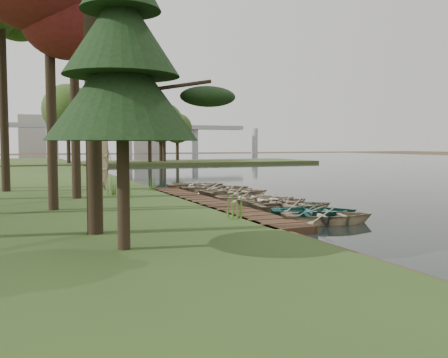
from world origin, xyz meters
name	(u,v)px	position (x,y,z in m)	size (l,w,h in m)	color
ground	(239,206)	(0.00, 0.00, 0.00)	(300.00, 300.00, 0.00)	#3D2F1D
water	(415,171)	(30.00, 20.00, 0.03)	(130.00, 200.00, 0.05)	black
boardwalk	(208,205)	(-1.60, 0.00, 0.15)	(1.60, 16.00, 0.30)	#3A2516
peninsula	(148,163)	(8.00, 50.00, 0.23)	(50.00, 14.00, 0.45)	#36411D
far_trees	(124,120)	(4.67, 50.00, 6.43)	(45.60, 5.60, 8.80)	black
bridge	(101,129)	(12.31, 120.00, 7.08)	(95.90, 4.00, 8.60)	#A5A5A0
building_a	(146,126)	(30.00, 140.00, 9.00)	(10.00, 8.00, 18.00)	#A5A5A0
building_b	(32,134)	(-5.00, 145.00, 6.00)	(8.00, 8.00, 12.00)	#A5A5A0
rowboat_0	(328,214)	(0.73, -6.32, 0.40)	(2.44, 3.41, 0.71)	tan
rowboat_1	(314,210)	(0.92, -5.09, 0.40)	(2.43, 3.41, 0.71)	#2A766A
rowboat_2	(295,204)	(1.07, -3.36, 0.42)	(2.54, 3.55, 0.74)	tan
rowboat_3	(282,201)	(1.29, -1.87, 0.39)	(2.35, 3.29, 0.68)	tan
rowboat_4	(269,198)	(1.28, -0.67, 0.39)	(2.32, 3.25, 0.67)	tan
rowboat_5	(246,196)	(0.77, 0.90, 0.37)	(2.22, 3.10, 0.64)	tan
rowboat_6	(238,191)	(1.22, 2.84, 0.43)	(2.64, 3.69, 0.77)	tan
rowboat_7	(229,190)	(1.23, 4.13, 0.41)	(2.49, 3.48, 0.72)	tan
rowboat_8	(218,187)	(1.23, 5.76, 0.43)	(2.65, 3.72, 0.77)	tan
rowboat_9	(206,187)	(0.84, 6.73, 0.38)	(2.25, 3.15, 0.65)	tan
rowboat_10	(196,184)	(0.70, 8.20, 0.43)	(2.63, 3.69, 0.76)	tan
stored_rowboat	(104,183)	(-5.08, 8.17, 0.66)	(2.49, 3.48, 0.72)	tan
tree_2	(49,9)	(-8.50, -0.38, 8.35)	(4.60, 4.60, 10.07)	black
tree_6	(0,1)	(-10.47, 11.48, 11.47)	(4.51, 4.51, 13.26)	black
pine_tree	(121,58)	(-7.38, -9.12, 5.11)	(3.80, 3.80, 7.86)	black
reeds_0	(235,203)	(-2.60, -5.31, 0.84)	(0.60, 0.60, 1.08)	#3F661E
reeds_1	(127,187)	(-4.76, 3.09, 0.85)	(0.60, 0.60, 1.10)	#3F661E
reeds_2	(113,185)	(-5.20, 4.63, 0.83)	(0.60, 0.60, 1.06)	#3F661E
reeds_3	(153,183)	(-2.60, 6.38, 0.75)	(0.60, 0.60, 0.91)	#3F661E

